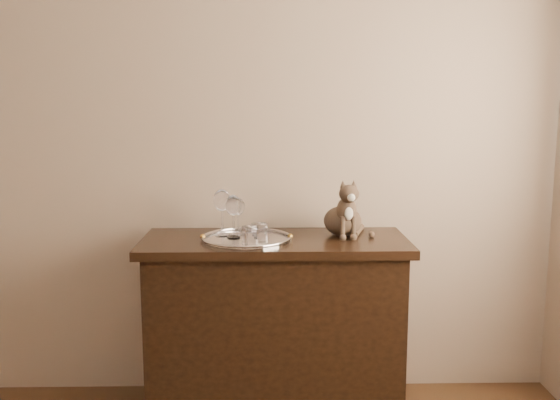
% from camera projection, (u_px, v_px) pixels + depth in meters
% --- Properties ---
extents(wall_back, '(4.00, 0.10, 2.70)m').
position_uv_depth(wall_back, '(150.00, 125.00, 3.03)').
color(wall_back, tan).
rests_on(wall_back, ground).
extents(sideboard, '(1.20, 0.50, 0.85)m').
position_uv_depth(sideboard, '(275.00, 329.00, 2.88)').
color(sideboard, black).
rests_on(sideboard, ground).
extents(tray, '(0.40, 0.40, 0.01)m').
position_uv_depth(tray, '(247.00, 239.00, 2.78)').
color(tray, silver).
rests_on(tray, sideboard).
extents(wine_glass_a, '(0.08, 0.08, 0.21)m').
position_uv_depth(wine_glass_a, '(222.00, 212.00, 2.83)').
color(wine_glass_a, silver).
rests_on(wine_glass_a, tray).
extents(wine_glass_b, '(0.06, 0.06, 0.17)m').
position_uv_depth(wine_glass_b, '(238.00, 216.00, 2.87)').
color(wine_glass_b, white).
rests_on(wine_glass_b, tray).
extents(wine_glass_d, '(0.07, 0.07, 0.19)m').
position_uv_depth(wine_glass_d, '(233.00, 216.00, 2.78)').
color(wine_glass_d, white).
rests_on(wine_glass_d, tray).
extents(tumbler_a, '(0.07, 0.07, 0.08)m').
position_uv_depth(tumbler_a, '(259.00, 233.00, 2.71)').
color(tumbler_a, white).
rests_on(tumbler_a, tray).
extents(tumbler_b, '(0.07, 0.07, 0.08)m').
position_uv_depth(tumbler_b, '(250.00, 236.00, 2.64)').
color(tumbler_b, white).
rests_on(tumbler_b, tray).
extents(cat, '(0.30, 0.28, 0.27)m').
position_uv_depth(cat, '(343.00, 207.00, 2.87)').
color(cat, '#4E402E').
rests_on(cat, sideboard).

